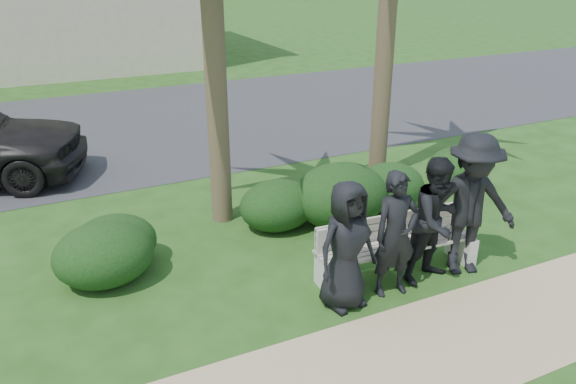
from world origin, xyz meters
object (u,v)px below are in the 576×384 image
object	(u,v)px
man_c	(437,220)
man_d	(471,205)
man_a	(346,246)
man_b	(396,234)
park_bench	(397,250)

from	to	relation	value
man_c	man_d	size ratio (longest dim) A/B	0.87
man_a	man_d	bearing A→B (deg)	-8.26
man_b	man_d	size ratio (longest dim) A/B	0.84
park_bench	man_c	world-z (taller)	man_c
park_bench	man_d	xyz separation A→B (m)	(0.85, -0.33, 0.61)
man_b	man_c	size ratio (longest dim) A/B	0.97
man_c	man_b	bearing A→B (deg)	174.48
man_a	man_b	world-z (taller)	man_b
park_bench	man_a	size ratio (longest dim) A/B	1.39
park_bench	man_b	distance (m)	0.65
park_bench	man_a	world-z (taller)	man_a
man_a	man_c	size ratio (longest dim) A/B	0.96
park_bench	man_d	world-z (taller)	man_d
man_a	man_c	bearing A→B (deg)	-6.99
park_bench	man_b	bearing A→B (deg)	-127.84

